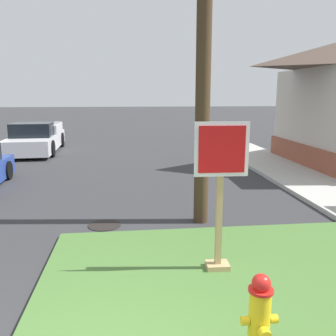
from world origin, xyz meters
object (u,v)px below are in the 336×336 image
object	(u,v)px
fire_hydrant	(259,321)
pickup_truck_white	(36,140)
manhole_cover	(105,225)
stop_sign	(220,197)

from	to	relation	value
fire_hydrant	pickup_truck_white	distance (m)	15.93
manhole_cover	pickup_truck_white	world-z (taller)	pickup_truck_white
stop_sign	pickup_truck_white	size ratio (longest dim) A/B	0.42
fire_hydrant	pickup_truck_white	size ratio (longest dim) A/B	0.17
manhole_cover	stop_sign	bearing A→B (deg)	-50.50
manhole_cover	pickup_truck_white	distance (m)	11.24
stop_sign	manhole_cover	size ratio (longest dim) A/B	3.32
fire_hydrant	pickup_truck_white	world-z (taller)	pickup_truck_white
fire_hydrant	stop_sign	bearing A→B (deg)	87.47
fire_hydrant	pickup_truck_white	xyz separation A→B (m)	(-5.74, 14.85, 0.08)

